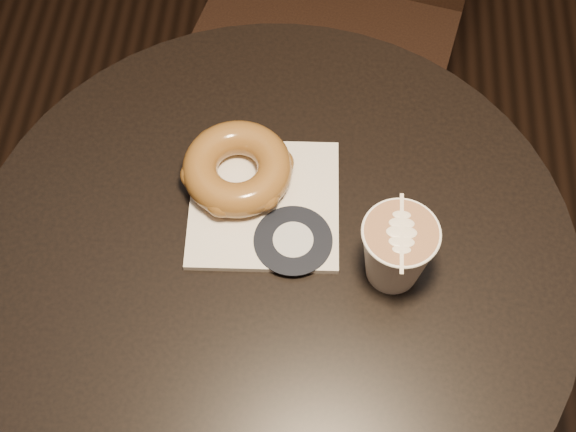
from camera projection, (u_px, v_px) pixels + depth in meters
The scene contains 4 objects.
cafe_table at pixel (275, 321), 1.08m from camera, with size 0.70×0.70×0.75m.
pastry_bag at pixel (264, 204), 0.94m from camera, with size 0.17×0.17×0.01m, color silver.
doughnut at pixel (237, 168), 0.93m from camera, with size 0.13×0.13×0.04m, color brown.
latte_cup at pixel (396, 252), 0.86m from camera, with size 0.08×0.08×0.09m, color white, non-canonical shape.
Camera 1 is at (0.05, -0.41, 1.56)m, focal length 50.00 mm.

